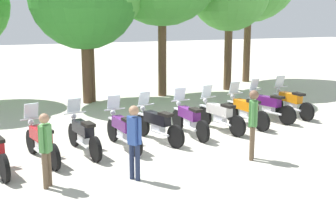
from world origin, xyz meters
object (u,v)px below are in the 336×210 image
Objects in this scene: motorcycle_1 at (41,141)px; motorcycle_9 at (290,102)px; motorcycle_4 at (157,124)px; person_0 at (253,119)px; person_1 at (46,145)px; motorcycle_3 at (123,129)px; motorcycle_2 at (83,134)px; motorcycle_6 at (219,115)px; motorcycle_7 at (245,110)px; person_2 at (134,137)px; motorcycle_5 at (189,119)px; motorcycle_8 at (268,105)px.

motorcycle_1 is 8.89m from motorcycle_9.
person_0 is (1.69, -2.34, 0.53)m from motorcycle_4.
person_1 is at bearing -142.05° from person_0.
person_0 is at bearing -135.13° from motorcycle_3.
person_1 is (-1.13, -2.07, 0.41)m from motorcycle_2.
motorcycle_9 is at bearing -92.36° from motorcycle_1.
motorcycle_1 and motorcycle_2 have the same top height.
motorcycle_6 is 3.38m from motorcycle_9.
motorcycle_1 is 0.98× the size of motorcycle_7.
motorcycle_1 is 5.27m from person_0.
motorcycle_6 is 4.75m from person_2.
motorcycle_2 is 2.19m from motorcycle_4.
motorcycle_1 is at bearing -58.96° from person_1.
motorcycle_8 is (3.25, 0.79, 0.00)m from motorcycle_5.
motorcycle_3 is 6.69m from motorcycle_9.
motorcycle_1 is 1.02× the size of motorcycle_8.
person_1 is at bearing 140.59° from motorcycle_2.
motorcycle_4 is 1.19× the size of person_0.
motorcycle_4 is 1.00× the size of motorcycle_8.
person_0 reaches higher than motorcycle_5.
motorcycle_6 is at bearing -91.17° from motorcycle_2.
motorcycle_9 is 1.24× the size of person_0.
motorcycle_2 and motorcycle_6 have the same top height.
motorcycle_1 and motorcycle_8 have the same top height.
person_1 reaches higher than motorcycle_8.
motorcycle_4 is 3.04m from person_2.
motorcycle_4 is 0.98× the size of motorcycle_6.
motorcycle_6 is at bearing -86.82° from motorcycle_3.
motorcycle_5 is at bearing -90.61° from motorcycle_2.
motorcycle_9 is (5.43, 1.28, 0.00)m from motorcycle_4.
motorcycle_4 is 4.10m from person_1.
motorcycle_1 is at bearing 83.80° from motorcycle_8.
motorcycle_9 is (3.26, 0.89, 0.00)m from motorcycle_6.
person_0 is (-1.57, -3.01, 0.53)m from motorcycle_7.
motorcycle_2 and motorcycle_9 have the same top height.
motorcycle_8 is at bearing -81.35° from motorcycle_5.
motorcycle_7 and motorcycle_9 have the same top height.
motorcycle_1 is 1.21× the size of person_0.
motorcycle_5 is 2.71m from person_0.
motorcycle_4 is at bearing 93.21° from motorcycle_7.
person_0 is (2.77, -2.08, 0.53)m from motorcycle_3.
motorcycle_2 is 2.39m from person_1.
motorcycle_4 is (2.16, 0.33, 0.00)m from motorcycle_2.
motorcycle_3 is 3.32m from motorcycle_6.
motorcycle_3 is at bearing -97.27° from motorcycle_2.
motorcycle_6 is at bearing 95.89° from motorcycle_7.
person_0 reaches higher than motorcycle_4.
motorcycle_7 is at bearing -96.93° from motorcycle_4.
motorcycle_6 is 2.26m from motorcycle_8.
person_2 is at bearing -173.42° from motorcycle_2.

